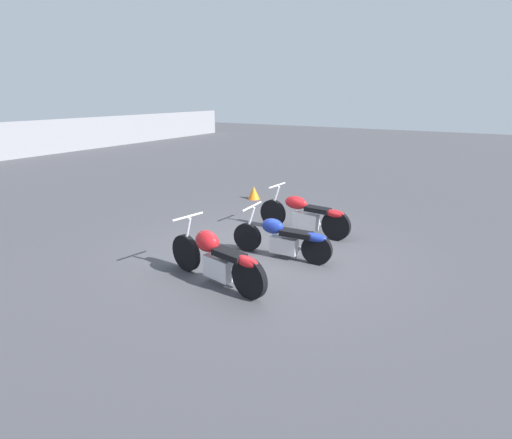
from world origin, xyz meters
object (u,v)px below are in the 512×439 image
motorcycle_slot_0 (217,258)px  traffic_cone_near (254,193)px  motorcycle_slot_1 (284,239)px  motorcycle_slot_2 (305,215)px

motorcycle_slot_0 → traffic_cone_near: (4.98, 2.31, -0.25)m
motorcycle_slot_1 → traffic_cone_near: size_ratio=5.24×
motorcycle_slot_0 → motorcycle_slot_1: motorcycle_slot_0 is taller
motorcycle_slot_0 → motorcycle_slot_1: bearing=-4.7°
motorcycle_slot_0 → motorcycle_slot_2: bearing=7.5°
motorcycle_slot_2 → traffic_cone_near: bearing=55.9°
motorcycle_slot_2 → traffic_cone_near: 3.22m
motorcycle_slot_1 → motorcycle_slot_2: motorcycle_slot_2 is taller
motorcycle_slot_1 → motorcycle_slot_2: (1.47, 0.23, 0.04)m
motorcycle_slot_0 → traffic_cone_near: motorcycle_slot_0 is taller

